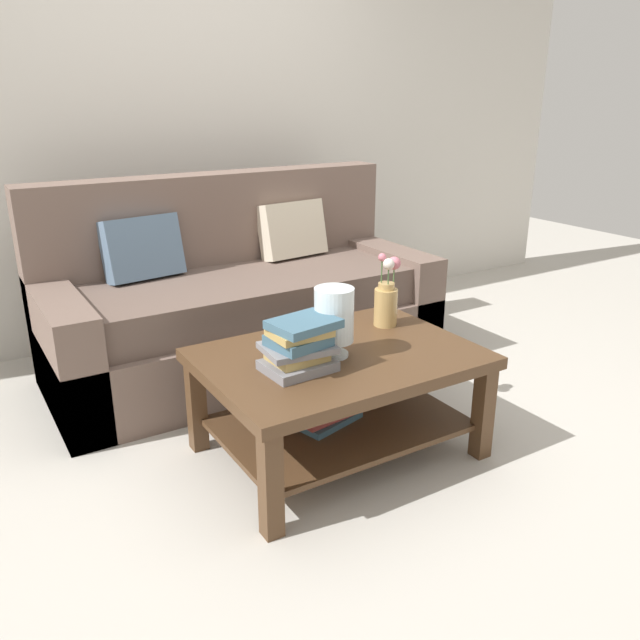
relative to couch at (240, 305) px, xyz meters
name	(u,v)px	position (x,y,z in m)	size (l,w,h in m)	color
ground_plane	(318,423)	(0.02, -0.81, -0.36)	(10.00, 10.00, 0.00)	#B7B2A8
back_wall	(177,115)	(0.02, 0.84, 0.99)	(6.40, 0.12, 2.70)	beige
couch	(240,305)	(0.00, 0.00, 0.00)	(2.10, 0.90, 1.06)	brown
coffee_table	(338,382)	(-0.04, -1.07, -0.03)	(1.12, 0.80, 0.47)	#4C331E
book_stack_main	(299,345)	(-0.26, -1.13, 0.20)	(0.30, 0.25, 0.21)	slate
glass_hurricane_vase	(334,317)	(-0.07, -1.08, 0.27)	(0.16, 0.16, 0.29)	silver
flower_pitcher	(386,299)	(0.33, -0.90, 0.23)	(0.12, 0.11, 0.34)	tan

